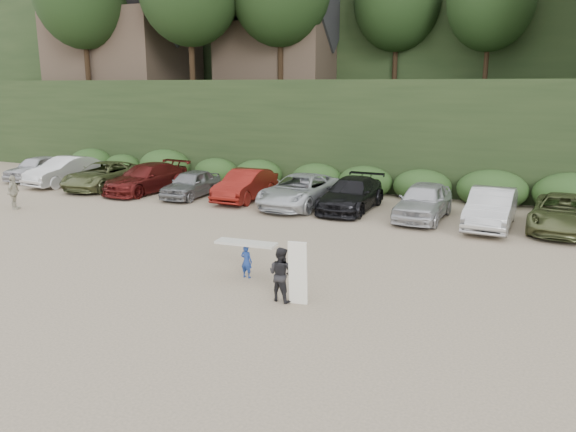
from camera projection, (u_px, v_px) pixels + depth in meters
The scene contains 6 objects.
ground at pixel (291, 285), 16.48m from camera, with size 120.00×120.00×0.00m, color tan.
hillside_backdrop at pixel (474, 15), 45.65m from camera, with size 90.00×41.50×28.00m.
parked_cars at pixel (319, 193), 26.41m from camera, with size 39.95×6.02×1.62m.
distant_walker at pixel (13, 192), 26.30m from camera, with size 0.94×0.39×1.61m, color #AEA993.
child_surfer at pixel (246, 253), 16.96m from camera, with size 1.93×0.70×1.13m.
adult_surfer at pixel (282, 274), 15.13m from camera, with size 1.23×0.68×1.78m.
Camera 1 is at (6.54, -14.13, 5.77)m, focal length 35.00 mm.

